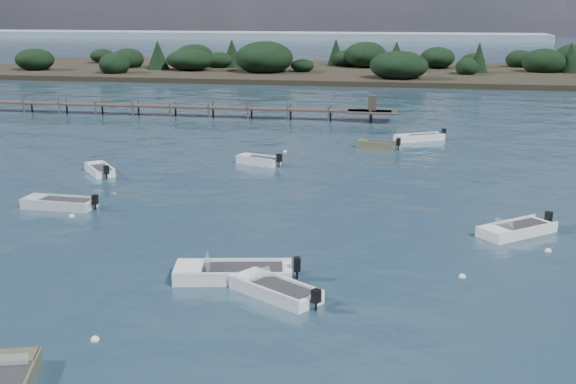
% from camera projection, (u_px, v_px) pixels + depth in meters
% --- Properties ---
extents(ground, '(400.00, 400.00, 0.00)m').
position_uv_depth(ground, '(345.00, 105.00, 86.40)').
color(ground, '#182C3A').
rests_on(ground, ground).
extents(dinghy_extra_a, '(4.18, 3.44, 1.17)m').
position_uv_depth(dinghy_extra_a, '(275.00, 292.00, 29.60)').
color(dinghy_extra_a, silver).
rests_on(dinghy_extra_a, ground).
extents(dinghy_extra_b, '(4.61, 3.35, 1.19)m').
position_uv_depth(dinghy_extra_b, '(419.00, 139.00, 63.59)').
color(dinghy_extra_b, silver).
rests_on(dinghy_extra_b, ground).
extents(tender_far_grey_b, '(3.72, 1.96, 1.25)m').
position_uv_depth(tender_far_grey_b, '(377.00, 146.00, 60.16)').
color(tender_far_grey_b, '#6C6948').
rests_on(tender_far_grey_b, ground).
extents(dinghy_mid_white_a, '(5.58, 2.85, 1.28)m').
position_uv_depth(dinghy_mid_white_a, '(233.00, 275.00, 31.40)').
color(dinghy_mid_white_a, silver).
rests_on(dinghy_mid_white_a, ground).
extents(tender_far_white, '(3.67, 2.32, 1.24)m').
position_uv_depth(tender_far_white, '(258.00, 162.00, 54.19)').
color(tender_far_white, silver).
rests_on(tender_far_white, ground).
extents(dinghy_mid_white_b, '(4.33, 4.07, 1.16)m').
position_uv_depth(dinghy_mid_white_b, '(517.00, 231.00, 37.55)').
color(dinghy_mid_white_b, silver).
rests_on(dinghy_mid_white_b, ground).
extents(dinghy_mid_grey, '(4.62, 1.80, 1.16)m').
position_uv_depth(dinghy_mid_grey, '(59.00, 205.00, 42.51)').
color(dinghy_mid_grey, '#B6BCBE').
rests_on(dinghy_mid_grey, ground).
extents(tender_far_grey, '(3.14, 3.42, 1.20)m').
position_uv_depth(tender_far_grey, '(100.00, 171.00, 51.10)').
color(tender_far_grey, silver).
rests_on(tender_far_grey, ground).
extents(buoy_a, '(0.32, 0.32, 0.32)m').
position_uv_depth(buoy_a, '(95.00, 340.00, 25.68)').
color(buoy_a, white).
rests_on(buoy_a, ground).
extents(buoy_b, '(0.32, 0.32, 0.32)m').
position_uv_depth(buoy_b, '(462.00, 277.00, 31.64)').
color(buoy_b, white).
rests_on(buoy_b, ground).
extents(buoy_c, '(0.32, 0.32, 0.32)m').
position_uv_depth(buoy_c, '(72.00, 217.00, 40.72)').
color(buoy_c, white).
rests_on(buoy_c, ground).
extents(buoy_d, '(0.32, 0.32, 0.32)m').
position_uv_depth(buoy_d, '(548.00, 251.00, 34.95)').
color(buoy_d, white).
rests_on(buoy_d, ground).
extents(buoy_e, '(0.32, 0.32, 0.32)m').
position_uv_depth(buoy_e, '(285.00, 152.00, 58.71)').
color(buoy_e, white).
rests_on(buoy_e, ground).
extents(jetty, '(64.50, 3.20, 3.40)m').
position_uv_depth(jetty, '(135.00, 106.00, 78.55)').
color(jetty, '#453A32').
rests_on(jetty, ground).
extents(far_headland, '(190.00, 40.00, 5.80)m').
position_uv_depth(far_headland, '(521.00, 65.00, 119.59)').
color(far_headland, black).
rests_on(far_headland, ground).
extents(distant_haze, '(280.00, 20.00, 2.40)m').
position_uv_depth(distant_haze, '(150.00, 38.00, 264.07)').
color(distant_haze, '#8297A1').
rests_on(distant_haze, ground).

